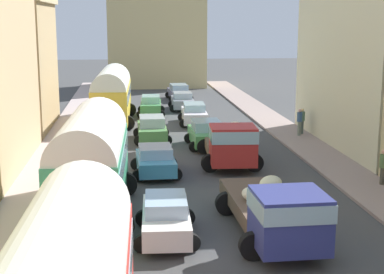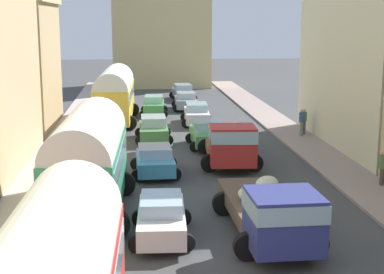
{
  "view_description": "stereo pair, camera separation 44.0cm",
  "coord_description": "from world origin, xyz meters",
  "px_view_note": "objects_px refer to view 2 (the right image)",
  "views": [
    {
      "loc": [
        -3.23,
        -7.25,
        7.45
      ],
      "look_at": [
        0.0,
        22.21,
        1.46
      ],
      "focal_mm": 54.83,
      "sensor_mm": 36.0,
      "label": 1
    },
    {
      "loc": [
        -2.79,
        -7.29,
        7.45
      ],
      "look_at": [
        0.0,
        22.21,
        1.46
      ],
      "focal_mm": 54.83,
      "sensor_mm": 36.0,
      "label": 2
    }
  ],
  "objects_px": {
    "car_2": "(186,101)",
    "pedestrian_0": "(304,121)",
    "car_1": "(197,114)",
    "pedestrian_2": "(383,167)",
    "car_4": "(161,217)",
    "car_5": "(155,160)",
    "car_7": "(154,105)",
    "pedestrian_1": "(301,121)",
    "car_6": "(153,129)",
    "parked_bus_2": "(115,93)",
    "cargo_truck_0": "(272,211)",
    "car_3": "(183,92)",
    "car_0": "(207,134)",
    "parked_bus_1": "(89,158)",
    "cargo_truck_1": "(230,143)"
  },
  "relations": [
    {
      "from": "car_1",
      "to": "car_2",
      "type": "relative_size",
      "value": 1.14
    },
    {
      "from": "car_3",
      "to": "pedestrian_0",
      "type": "bearing_deg",
      "value": -70.44
    },
    {
      "from": "cargo_truck_0",
      "to": "car_2",
      "type": "relative_size",
      "value": 1.88
    },
    {
      "from": "car_0",
      "to": "car_4",
      "type": "relative_size",
      "value": 0.97
    },
    {
      "from": "car_5",
      "to": "car_7",
      "type": "height_order",
      "value": "car_7"
    },
    {
      "from": "cargo_truck_1",
      "to": "car_2",
      "type": "relative_size",
      "value": 1.71
    },
    {
      "from": "cargo_truck_1",
      "to": "car_0",
      "type": "relative_size",
      "value": 1.68
    },
    {
      "from": "parked_bus_1",
      "to": "car_1",
      "type": "xyz_separation_m",
      "value": [
        6.11,
        19.38,
        -1.48
      ]
    },
    {
      "from": "parked_bus_2",
      "to": "car_0",
      "type": "xyz_separation_m",
      "value": [
        5.69,
        -8.88,
        -1.4
      ]
    },
    {
      "from": "pedestrian_2",
      "to": "car_2",
      "type": "bearing_deg",
      "value": 105.9
    },
    {
      "from": "car_6",
      "to": "pedestrian_2",
      "type": "height_order",
      "value": "pedestrian_2"
    },
    {
      "from": "cargo_truck_0",
      "to": "car_1",
      "type": "relative_size",
      "value": 1.65
    },
    {
      "from": "pedestrian_2",
      "to": "car_4",
      "type": "bearing_deg",
      "value": -152.94
    },
    {
      "from": "car_4",
      "to": "car_3",
      "type": "bearing_deg",
      "value": 84.28
    },
    {
      "from": "pedestrian_0",
      "to": "car_2",
      "type": "bearing_deg",
      "value": 119.18
    },
    {
      "from": "car_7",
      "to": "car_0",
      "type": "bearing_deg",
      "value": -76.86
    },
    {
      "from": "car_1",
      "to": "pedestrian_1",
      "type": "height_order",
      "value": "pedestrian_1"
    },
    {
      "from": "car_6",
      "to": "pedestrian_2",
      "type": "bearing_deg",
      "value": -49.1
    },
    {
      "from": "car_5",
      "to": "pedestrian_2",
      "type": "height_order",
      "value": "pedestrian_2"
    },
    {
      "from": "car_4",
      "to": "pedestrian_0",
      "type": "xyz_separation_m",
      "value": [
        9.93,
        17.09,
        0.28
      ]
    },
    {
      "from": "cargo_truck_0",
      "to": "pedestrian_1",
      "type": "xyz_separation_m",
      "value": [
        5.94,
        17.42,
        -0.1
      ]
    },
    {
      "from": "pedestrian_1",
      "to": "parked_bus_2",
      "type": "bearing_deg",
      "value": 150.6
    },
    {
      "from": "pedestrian_0",
      "to": "car_1",
      "type": "bearing_deg",
      "value": 142.36
    },
    {
      "from": "car_4",
      "to": "parked_bus_2",
      "type": "bearing_deg",
      "value": 95.78
    },
    {
      "from": "car_0",
      "to": "car_6",
      "type": "height_order",
      "value": "car_0"
    },
    {
      "from": "car_3",
      "to": "car_7",
      "type": "height_order",
      "value": "car_7"
    },
    {
      "from": "car_3",
      "to": "pedestrian_2",
      "type": "bearing_deg",
      "value": -77.67
    },
    {
      "from": "car_0",
      "to": "pedestrian_1",
      "type": "relative_size",
      "value": 2.15
    },
    {
      "from": "pedestrian_2",
      "to": "car_1",
      "type": "bearing_deg",
      "value": 111.3
    },
    {
      "from": "parked_bus_1",
      "to": "cargo_truck_0",
      "type": "height_order",
      "value": "parked_bus_1"
    },
    {
      "from": "car_0",
      "to": "parked_bus_1",
      "type": "bearing_deg",
      "value": -117.01
    },
    {
      "from": "parked_bus_2",
      "to": "car_5",
      "type": "bearing_deg",
      "value": -80.86
    },
    {
      "from": "car_3",
      "to": "parked_bus_1",
      "type": "bearing_deg",
      "value": -100.74
    },
    {
      "from": "car_0",
      "to": "car_4",
      "type": "bearing_deg",
      "value": -103.01
    },
    {
      "from": "car_2",
      "to": "car_3",
      "type": "height_order",
      "value": "car_2"
    },
    {
      "from": "car_2",
      "to": "car_6",
      "type": "xyz_separation_m",
      "value": [
        -3.06,
        -12.47,
        0.03
      ]
    },
    {
      "from": "car_2",
      "to": "car_3",
      "type": "bearing_deg",
      "value": 87.76
    },
    {
      "from": "car_2",
      "to": "pedestrian_0",
      "type": "height_order",
      "value": "pedestrian_0"
    },
    {
      "from": "car_6",
      "to": "pedestrian_0",
      "type": "distance_m",
      "value": 9.73
    },
    {
      "from": "cargo_truck_1",
      "to": "car_2",
      "type": "distance_m",
      "value": 19.28
    },
    {
      "from": "car_5",
      "to": "car_6",
      "type": "relative_size",
      "value": 0.89
    },
    {
      "from": "parked_bus_2",
      "to": "cargo_truck_0",
      "type": "bearing_deg",
      "value": -76.01
    },
    {
      "from": "cargo_truck_0",
      "to": "pedestrian_2",
      "type": "height_order",
      "value": "cargo_truck_0"
    },
    {
      "from": "pedestrian_0",
      "to": "cargo_truck_0",
      "type": "bearing_deg",
      "value": -109.21
    },
    {
      "from": "cargo_truck_0",
      "to": "car_0",
      "type": "xyz_separation_m",
      "value": [
        -0.33,
        15.28,
        -0.37
      ]
    },
    {
      "from": "cargo_truck_0",
      "to": "pedestrian_0",
      "type": "height_order",
      "value": "cargo_truck_0"
    },
    {
      "from": "parked_bus_1",
      "to": "car_7",
      "type": "bearing_deg",
      "value": 82.32
    },
    {
      "from": "parked_bus_1",
      "to": "car_2",
      "type": "height_order",
      "value": "parked_bus_1"
    },
    {
      "from": "car_5",
      "to": "car_0",
      "type": "bearing_deg",
      "value": 61.34
    },
    {
      "from": "pedestrian_0",
      "to": "pedestrian_2",
      "type": "relative_size",
      "value": 1.03
    }
  ]
}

